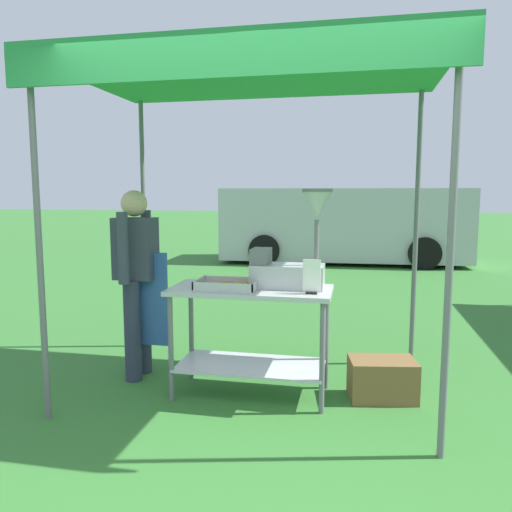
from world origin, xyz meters
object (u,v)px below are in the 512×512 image
object	(u,v)px
vendor	(137,274)
donut_fryer	(293,256)
supply_crate	(382,379)
van_silver	(342,224)
donut_tray	(228,286)
stall_canopy	(253,82)
menu_sign	(312,279)
donut_cart	(251,318)

from	to	relation	value
vendor	donut_fryer	bearing A→B (deg)	-4.94
supply_crate	van_silver	bearing A→B (deg)	94.03
donut_tray	vendor	xyz separation A→B (m)	(-0.87, 0.27, 0.02)
stall_canopy	vendor	size ratio (longest dim) A/B	1.77
menu_sign	van_silver	distance (m)	8.12
supply_crate	donut_tray	bearing A→B (deg)	-170.66
menu_sign	van_silver	xyz separation A→B (m)	(-0.02, 8.12, -0.09)
donut_cart	stall_canopy	bearing A→B (deg)	90.00
donut_fryer	menu_sign	distance (m)	0.30
menu_sign	donut_fryer	bearing A→B (deg)	127.83
menu_sign	vendor	xyz separation A→B (m)	(-1.51, 0.33, -0.06)
supply_crate	menu_sign	bearing A→B (deg)	-154.65
menu_sign	supply_crate	bearing A→B (deg)	25.35
stall_canopy	donut_cart	world-z (taller)	stall_canopy
donut_tray	donut_fryer	world-z (taller)	donut_fryer
donut_fryer	vendor	distance (m)	1.37
donut_tray	vendor	distance (m)	0.91
menu_sign	vendor	bearing A→B (deg)	167.77
stall_canopy	menu_sign	distance (m)	1.55
vendor	donut_cart	bearing A→B (deg)	-10.49
stall_canopy	vendor	bearing A→B (deg)	174.93
stall_canopy	donut_cart	bearing A→B (deg)	-90.00
stall_canopy	donut_cart	size ratio (longest dim) A/B	2.28
van_silver	vendor	bearing A→B (deg)	-100.86
vendor	supply_crate	bearing A→B (deg)	-2.11
stall_canopy	menu_sign	bearing A→B (deg)	-26.22
menu_sign	supply_crate	distance (m)	1.00
vendor	supply_crate	xyz separation A→B (m)	(2.05, -0.08, -0.75)
donut_cart	van_silver	bearing A→B (deg)	86.70
donut_cart	van_silver	size ratio (longest dim) A/B	0.23
donut_cart	supply_crate	bearing A→B (deg)	6.52
donut_fryer	supply_crate	xyz separation A→B (m)	(0.70, 0.04, -0.95)
supply_crate	van_silver	world-z (taller)	van_silver
donut_fryer	supply_crate	world-z (taller)	donut_fryer
donut_tray	supply_crate	world-z (taller)	donut_tray
donut_cart	donut_tray	xyz separation A→B (m)	(-0.16, -0.08, 0.26)
vendor	supply_crate	size ratio (longest dim) A/B	2.95
supply_crate	donut_fryer	bearing A→B (deg)	-176.62
stall_canopy	donut_fryer	distance (m)	1.35
donut_fryer	supply_crate	distance (m)	1.18
donut_cart	donut_fryer	bearing A→B (deg)	13.29
donut_cart	vendor	bearing A→B (deg)	169.51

